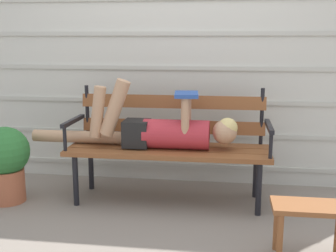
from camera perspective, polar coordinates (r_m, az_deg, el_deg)
name	(u,v)px	position (r m, az deg, el deg)	size (l,w,h in m)	color
ground_plane	(165,210)	(3.40, -0.46, -10.99)	(12.00, 12.00, 0.00)	gray
house_siding	(177,51)	(3.88, 1.18, 9.89)	(4.30, 0.08, 2.38)	beige
park_bench	(169,140)	(3.49, 0.16, -1.92)	(1.60, 0.51, 0.91)	brown
reclining_person	(158,129)	(3.41, -1.28, -0.42)	(1.69, 0.27, 0.56)	#B72D38
footstool	(311,216)	(2.72, 18.33, -11.21)	(0.46, 0.25, 0.35)	brown
potted_plant	(5,160)	(3.69, -20.66, -4.25)	(0.39, 0.39, 0.61)	#AD5B3D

